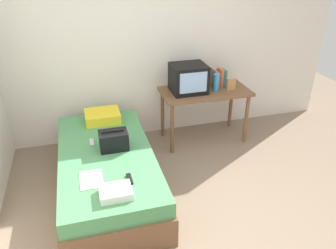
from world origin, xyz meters
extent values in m
plane|color=#84705B|center=(0.00, 0.00, 0.00)|extent=(8.00, 8.00, 0.00)
cube|color=silver|center=(0.00, 2.00, 1.30)|extent=(5.20, 0.10, 2.60)
cube|color=brown|center=(-0.83, 0.78, 0.16)|extent=(1.00, 2.00, 0.31)
cube|color=#4C935B|center=(-0.83, 0.78, 0.40)|extent=(0.97, 1.94, 0.17)
cube|color=brown|center=(0.57, 1.55, 0.71)|extent=(1.16, 0.60, 0.04)
cylinder|color=brown|center=(0.05, 1.31, 0.35)|extent=(0.05, 0.05, 0.69)
cylinder|color=brown|center=(1.09, 1.31, 0.35)|extent=(0.05, 0.05, 0.69)
cylinder|color=brown|center=(0.05, 1.79, 0.35)|extent=(0.05, 0.05, 0.69)
cylinder|color=brown|center=(1.09, 1.79, 0.35)|extent=(0.05, 0.05, 0.69)
cube|color=black|center=(0.34, 1.56, 0.91)|extent=(0.44, 0.38, 0.36)
cube|color=#8CB2E0|center=(0.34, 1.37, 0.92)|extent=(0.35, 0.01, 0.26)
cylinder|color=#3399DB|center=(0.70, 1.49, 0.85)|extent=(0.07, 0.07, 0.23)
cube|color=gray|center=(0.72, 1.64, 0.86)|extent=(0.02, 0.16, 0.24)
cube|color=gray|center=(0.76, 1.64, 0.84)|extent=(0.04, 0.17, 0.20)
cube|color=#B72D33|center=(0.79, 1.64, 0.84)|extent=(0.02, 0.14, 0.22)
cube|color=#CC7233|center=(0.82, 1.64, 0.86)|extent=(0.03, 0.14, 0.25)
cube|color=#2D5699|center=(0.85, 1.64, 0.85)|extent=(0.03, 0.14, 0.23)
cube|color=#337F47|center=(0.88, 1.64, 0.85)|extent=(0.02, 0.13, 0.23)
cube|color=#B27F4C|center=(0.90, 1.45, 0.81)|extent=(0.11, 0.02, 0.16)
cube|color=yellow|center=(-0.79, 1.52, 0.54)|extent=(0.42, 0.35, 0.12)
cube|color=black|center=(-0.73, 0.83, 0.58)|extent=(0.30, 0.20, 0.20)
cylinder|color=black|center=(-0.73, 0.83, 0.70)|extent=(0.24, 0.02, 0.02)
cube|color=white|center=(-1.01, 0.34, 0.49)|extent=(0.21, 0.29, 0.01)
cube|color=black|center=(-0.67, 0.24, 0.49)|extent=(0.04, 0.16, 0.02)
cube|color=#B7B7BC|center=(-0.96, 1.00, 0.49)|extent=(0.04, 0.14, 0.02)
cube|color=white|center=(-0.82, 0.05, 0.52)|extent=(0.28, 0.22, 0.07)
camera|label=1|loc=(-1.00, -2.25, 2.37)|focal=35.52mm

